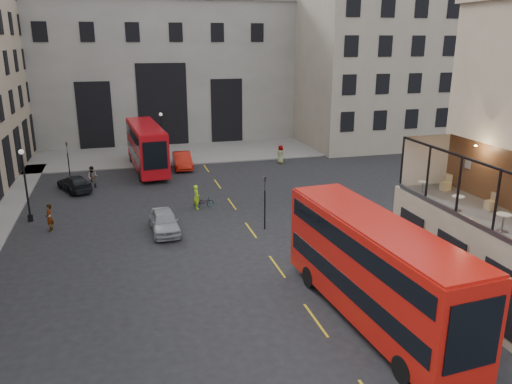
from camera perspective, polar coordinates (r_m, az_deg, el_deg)
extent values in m
plane|color=black|center=(25.12, 11.18, -13.54)|extent=(140.00, 140.00, 0.00)
cube|color=black|center=(26.66, 21.17, -7.73)|extent=(0.08, 9.20, 3.00)
cube|color=brown|center=(27.21, 27.17, 1.09)|extent=(0.04, 10.00, 2.90)
cube|color=beige|center=(30.11, 18.81, 3.45)|extent=(3.00, 0.04, 2.90)
cube|color=black|center=(25.93, 25.18, 3.96)|extent=(3.00, 10.00, 0.04)
cube|color=slate|center=(25.71, 21.84, -2.23)|extent=(0.12, 10.00, 0.18)
cube|color=black|center=(25.00, 22.53, 3.73)|extent=(0.12, 10.00, 0.10)
cube|color=beige|center=(29.49, 23.05, 3.03)|extent=(0.04, 0.45, 0.55)
cylinder|color=#FFD899|center=(27.95, 23.83, 4.86)|extent=(0.12, 0.12, 0.05)
cube|color=tan|center=(27.45, 23.81, -6.76)|extent=(3.00, 11.00, 4.50)
cube|color=slate|center=(26.67, 24.39, -2.21)|extent=(3.00, 10.00, 0.10)
cube|color=#99968F|center=(67.49, -11.20, 13.59)|extent=(34.00, 10.00, 18.00)
cube|color=black|center=(62.84, -10.62, 9.73)|extent=(6.00, 0.12, 10.00)
cube|color=black|center=(62.82, -17.93, 8.28)|extent=(4.00, 0.12, 8.00)
cube|color=black|center=(64.12, -3.35, 9.22)|extent=(4.00, 0.12, 8.00)
cube|color=#9F9580|center=(66.49, 12.08, 14.36)|extent=(16.00, 18.00, 20.00)
cube|color=slate|center=(58.71, -10.90, 4.31)|extent=(40.00, 12.00, 0.12)
cylinder|color=black|center=(34.40, 1.01, -2.07)|extent=(0.10, 0.10, 2.80)
imported|color=black|center=(33.83, 1.03, 0.98)|extent=(0.16, 0.20, 1.00)
cylinder|color=black|center=(48.76, -20.58, 2.57)|extent=(0.10, 0.10, 2.80)
imported|color=black|center=(48.35, -20.81, 4.75)|extent=(0.16, 0.20, 1.00)
cylinder|color=black|center=(39.15, -24.78, 0.39)|extent=(0.14, 0.14, 5.00)
cylinder|color=black|center=(39.80, -24.38, -2.71)|extent=(0.36, 0.36, 0.50)
sphere|color=silver|center=(38.55, -25.26, 4.17)|extent=(0.36, 0.36, 0.36)
cylinder|color=black|center=(54.31, -10.69, 5.94)|extent=(0.14, 0.14, 5.00)
cylinder|color=black|center=(54.78, -10.56, 3.63)|extent=(0.36, 0.36, 0.50)
sphere|color=silver|center=(53.88, -10.84, 8.71)|extent=(0.36, 0.36, 0.36)
cube|color=#B1130C|center=(23.63, 13.31, -8.51)|extent=(3.76, 12.53, 4.38)
cube|color=black|center=(23.90, 13.21, -9.84)|extent=(3.74, 11.86, 0.90)
cube|color=black|center=(23.09, 13.54, -5.48)|extent=(3.74, 11.86, 0.90)
cube|color=#B1130C|center=(22.78, 13.69, -3.44)|extent=(3.63, 12.28, 0.13)
cylinder|color=black|center=(27.03, 6.12, -9.63)|extent=(0.40, 1.14, 1.12)
cylinder|color=black|center=(28.15, 10.89, -8.72)|extent=(0.40, 1.14, 1.12)
cylinder|color=black|center=(20.99, 16.48, -18.89)|extent=(0.40, 1.14, 1.12)
cylinder|color=black|center=(22.42, 22.05, -16.97)|extent=(0.40, 1.14, 1.12)
cube|color=#B00C12|center=(51.20, -12.42, 5.14)|extent=(3.50, 11.72, 4.10)
cube|color=black|center=(51.31, -12.38, 4.51)|extent=(3.50, 11.10, 0.84)
cube|color=black|center=(50.96, -12.51, 6.53)|extent=(3.50, 11.10, 0.84)
cube|color=#B00C12|center=(50.83, -12.57, 7.44)|extent=(3.38, 11.49, 0.13)
cylinder|color=black|center=(55.07, -14.04, 3.78)|extent=(0.37, 1.07, 1.05)
cylinder|color=black|center=(55.34, -11.59, 4.00)|extent=(0.37, 1.07, 1.05)
cylinder|color=black|center=(47.59, -13.03, 1.81)|extent=(0.37, 1.07, 1.05)
cylinder|color=black|center=(47.90, -10.21, 2.07)|extent=(0.37, 1.07, 1.05)
imported|color=#97999E|center=(34.64, -10.43, -3.34)|extent=(1.93, 4.52, 1.52)
imported|color=#AF180A|center=(51.77, -8.42, 3.60)|extent=(1.86, 4.96, 1.62)
imported|color=black|center=(46.21, -20.04, 0.94)|extent=(3.57, 4.97, 1.34)
imported|color=gray|center=(39.43, -6.01, -1.16)|extent=(1.59, 0.61, 0.82)
imported|color=#B8F71A|center=(38.96, -6.81, -0.57)|extent=(0.54, 0.75, 1.91)
imported|color=gray|center=(46.63, -18.16, 1.64)|extent=(1.08, 0.93, 1.93)
imported|color=gray|center=(48.81, -11.95, 2.62)|extent=(1.12, 1.22, 1.65)
imported|color=gray|center=(57.55, -10.49, 4.83)|extent=(0.99, 0.59, 1.59)
imported|color=gray|center=(53.32, 2.82, 4.33)|extent=(0.99, 1.12, 1.93)
imported|color=gray|center=(37.06, -22.55, -2.73)|extent=(0.51, 0.73, 1.90)
cylinder|color=beige|center=(24.15, 26.50, -2.31)|extent=(0.65, 0.65, 0.04)
cylinder|color=slate|center=(24.27, 26.38, -3.17)|extent=(0.09, 0.09, 0.75)
cylinder|color=slate|center=(24.39, 26.26, -4.02)|extent=(0.47, 0.47, 0.03)
cylinder|color=silver|center=(26.25, 22.13, -0.48)|extent=(0.59, 0.59, 0.04)
cylinder|color=slate|center=(26.35, 22.05, -1.20)|extent=(0.08, 0.08, 0.68)
cylinder|color=slate|center=(26.46, 21.97, -1.92)|extent=(0.43, 0.43, 0.03)
cylinder|color=beige|center=(28.57, 18.58, 1.11)|extent=(0.53, 0.53, 0.04)
cylinder|color=slate|center=(28.65, 18.52, 0.50)|extent=(0.07, 0.07, 0.62)
cylinder|color=slate|center=(28.74, 18.46, -0.10)|extent=(0.39, 0.39, 0.03)
cube|color=tan|center=(27.16, 25.25, -1.39)|extent=(0.49, 0.49, 0.44)
cube|color=tan|center=(27.19, 25.61, -0.49)|extent=(0.12, 0.41, 0.39)
cube|color=tan|center=(27.15, 25.18, -1.37)|extent=(0.43, 0.43, 0.45)
cube|color=tan|center=(27.15, 25.61, -0.48)|extent=(0.05, 0.42, 0.40)
cube|color=tan|center=(29.66, 20.83, 0.63)|extent=(0.52, 0.52, 0.48)
cube|color=tan|center=(29.69, 21.19, 1.51)|extent=(0.12, 0.45, 0.43)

